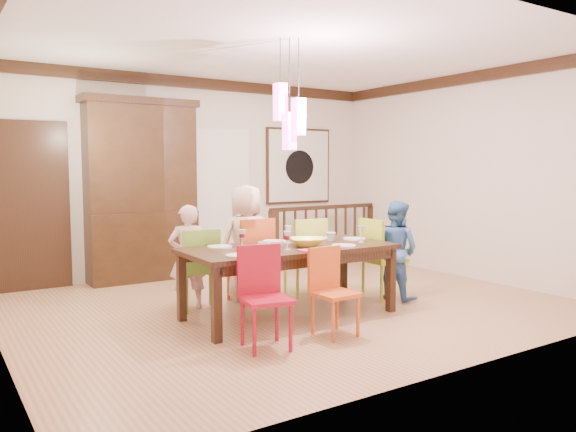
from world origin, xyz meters
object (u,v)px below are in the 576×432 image
china_hutch (142,190)px  person_far_left (188,257)px  chair_far_left (198,263)px  balustrade (326,233)px  chair_end_right (384,253)px  person_far_mid (246,243)px  dining_table (289,253)px  person_end_right (396,250)px

china_hutch → person_far_left: china_hutch is taller
chair_far_left → balustrade: (2.97, 1.60, -0.02)m
chair_end_right → balustrade: chair_end_right is taller
balustrade → person_far_mid: 2.75m
chair_far_left → person_far_left: bearing=-39.8°
china_hutch → person_far_mid: bearing=-70.6°
dining_table → person_end_right: 1.51m
person_far_mid → chair_end_right: bearing=152.2°
chair_far_left → china_hutch: bearing=-78.2°
chair_far_left → person_end_right: bearing=172.0°
chair_far_left → dining_table: bearing=143.7°
person_end_right → china_hutch: bearing=24.9°
dining_table → china_hutch: china_hutch is taller
person_far_left → person_end_right: person_end_right is taller
china_hutch → person_end_right: china_hutch is taller
china_hutch → balustrade: bearing=-6.7°
dining_table → person_far_left: bearing=132.0°
balustrade → person_far_mid: person_far_mid is taller
chair_end_right → balustrade: (0.89, 2.34, -0.05)m
person_end_right → dining_table: bearing=75.5°
china_hutch → person_far_mid: (0.64, -1.83, -0.58)m
chair_end_right → china_hutch: china_hutch is taller
chair_end_right → person_far_left: size_ratio=0.83×
dining_table → person_far_left: size_ratio=1.94×
balustrade → person_far_mid: (-2.30, -1.49, 0.19)m
balustrade → person_far_left: 3.40m
balustrade → person_end_right: (-0.78, -2.42, 0.09)m
chair_far_left → person_far_mid: person_far_mid is taller
dining_table → balustrade: size_ratio=1.03×
chair_end_right → balustrade: 2.50m
chair_end_right → china_hutch: bearing=41.5°
chair_far_left → person_far_left: person_far_left is taller
person_far_left → chair_far_left: bearing=141.9°
person_far_left → person_far_mid: person_far_mid is taller
person_end_right → person_far_mid: bearing=45.4°
balustrade → chair_far_left: bearing=-154.4°
person_far_left → person_far_mid: bearing=-165.3°
person_end_right → person_far_left: bearing=54.6°
chair_far_left → chair_end_right: chair_end_right is taller
dining_table → person_far_mid: person_far_mid is taller
balustrade → person_end_right: person_end_right is taller
chair_far_left → chair_end_right: 2.21m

